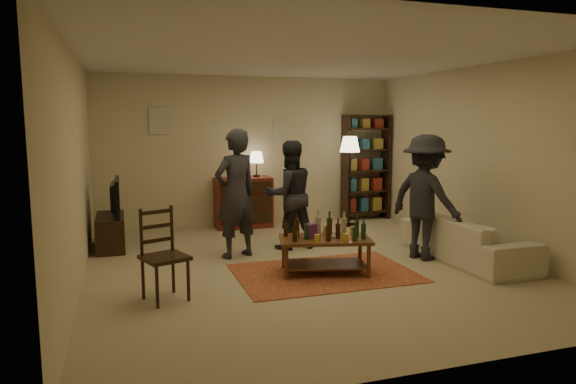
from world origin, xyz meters
name	(u,v)px	position (x,y,z in m)	size (l,w,h in m)	color
floor	(305,266)	(0.00, 0.00, 0.00)	(6.00, 6.00, 0.00)	#C6B793
room_shell	(214,126)	(-0.65, 2.98, 1.81)	(6.00, 6.00, 6.00)	beige
rug	(325,273)	(0.12, -0.39, 0.01)	(2.20, 1.50, 0.01)	maroon
coffee_table	(325,242)	(0.12, -0.39, 0.41)	(1.23, 0.86, 0.80)	brown
dining_chair	(162,251)	(-1.88, -0.70, 0.53)	(0.56, 0.56, 1.00)	black
tv_stand	(111,223)	(-2.44, 1.80, 0.38)	(0.40, 1.00, 1.06)	black
dresser	(244,201)	(-0.19, 2.71, 0.48)	(1.00, 0.50, 1.36)	maroon
bookshelf	(366,166)	(2.25, 2.78, 1.03)	(0.90, 0.34, 2.02)	black
floor_lamp	(350,150)	(1.66, 2.25, 1.38)	(0.36, 0.36, 1.63)	black
sofa	(466,238)	(2.20, -0.40, 0.30)	(2.08, 0.81, 0.61)	beige
person_left	(236,194)	(-0.76, 0.75, 0.90)	(0.66, 0.43, 1.80)	#292A32
person_right	(289,195)	(0.11, 1.01, 0.81)	(0.78, 0.61, 1.61)	#25252C
person_by_sofa	(425,197)	(1.70, -0.14, 0.86)	(1.11, 0.64, 1.72)	#222329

